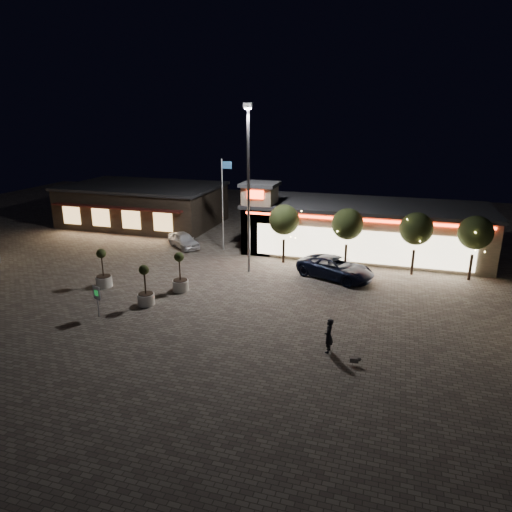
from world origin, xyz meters
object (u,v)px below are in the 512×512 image
(pickup_truck, at_px, (336,268))
(white_sedan, at_px, (184,240))
(planter_left, at_px, (103,275))
(valet_sign, at_px, (97,295))
(pedestrian, at_px, (329,336))
(planter_mid, at_px, (146,293))

(pickup_truck, height_order, white_sedan, pickup_truck)
(planter_left, relative_size, valet_sign, 1.41)
(pedestrian, bearing_deg, planter_mid, -98.98)
(pickup_truck, distance_m, planter_mid, 13.79)
(pedestrian, relative_size, valet_sign, 0.93)
(planter_mid, relative_size, valet_sign, 1.36)
(planter_left, bearing_deg, valet_sign, -58.75)
(white_sedan, height_order, planter_left, planter_left)
(planter_mid, bearing_deg, planter_left, 156.40)
(pickup_truck, xyz_separation_m, pedestrian, (1.13, -11.13, 0.11))
(pickup_truck, height_order, planter_left, planter_left)
(pedestrian, height_order, valet_sign, valet_sign)
(pickup_truck, relative_size, valet_sign, 2.92)
(white_sedan, bearing_deg, valet_sign, -135.19)
(white_sedan, relative_size, planter_mid, 1.52)
(planter_mid, height_order, valet_sign, planter_mid)
(white_sedan, height_order, pedestrian, pedestrian)
(planter_left, bearing_deg, white_sedan, 84.37)
(planter_left, height_order, planter_mid, planter_left)
(planter_mid, bearing_deg, pickup_truck, 38.01)
(pedestrian, height_order, planter_mid, planter_mid)
(valet_sign, bearing_deg, planter_left, 121.25)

